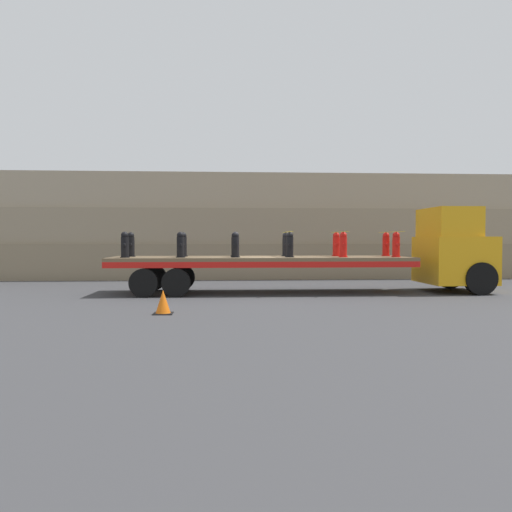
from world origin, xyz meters
TOP-DOWN VIEW (x-y plane):
  - ground_plane at (0.00, 0.00)m, footprint 120.00×120.00m
  - rock_cliff at (0.00, 7.32)m, footprint 60.00×3.30m
  - truck_cab at (7.10, 0.00)m, footprint 2.22×2.66m
  - flatbed_trailer at (-0.79, 0.00)m, footprint 10.61×2.61m
  - fire_hydrant_black_near_0 at (-4.71, -0.55)m, footprint 0.32×0.49m
  - fire_hydrant_black_far_0 at (-4.71, 0.55)m, footprint 0.32×0.49m
  - fire_hydrant_black_near_1 at (-2.82, -0.55)m, footprint 0.32×0.49m
  - fire_hydrant_black_far_1 at (-2.82, 0.55)m, footprint 0.32×0.49m
  - fire_hydrant_black_near_2 at (-0.94, -0.55)m, footprint 0.32×0.49m
  - fire_hydrant_black_far_2 at (-0.94, 0.55)m, footprint 0.32×0.49m
  - fire_hydrant_black_near_3 at (0.94, -0.55)m, footprint 0.32×0.49m
  - fire_hydrant_black_far_3 at (0.94, 0.55)m, footprint 0.32×0.49m
  - fire_hydrant_red_near_4 at (2.82, -0.55)m, footprint 0.32×0.49m
  - fire_hydrant_red_far_4 at (2.82, 0.55)m, footprint 0.32×0.49m
  - fire_hydrant_red_near_5 at (4.71, -0.55)m, footprint 0.32×0.49m
  - fire_hydrant_red_far_5 at (4.71, 0.55)m, footprint 0.32×0.49m
  - cargo_strap_rear at (0.94, 0.00)m, footprint 0.05×2.72m
  - cargo_strap_middle at (2.82, 0.00)m, footprint 0.05×2.72m
  - cargo_strap_front at (4.71, 0.00)m, footprint 0.05×2.72m
  - traffic_cone at (-2.88, -4.95)m, footprint 0.49×0.49m

SIDE VIEW (x-z plane):
  - ground_plane at x=0.00m, z-range 0.00..0.00m
  - traffic_cone at x=-2.88m, z-range -0.01..0.61m
  - flatbed_trailer at x=-0.79m, z-range 0.40..1.69m
  - truck_cab at x=7.10m, z-range -0.03..3.02m
  - fire_hydrant_black_near_0 at x=-4.71m, z-range 1.28..2.16m
  - fire_hydrant_black_far_0 at x=-4.71m, z-range 1.28..2.16m
  - fire_hydrant_black_near_1 at x=-2.82m, z-range 1.28..2.16m
  - fire_hydrant_black_far_1 at x=-2.82m, z-range 1.28..2.16m
  - fire_hydrant_black_near_2 at x=-0.94m, z-range 1.28..2.16m
  - fire_hydrant_black_far_2 at x=-0.94m, z-range 1.28..2.16m
  - fire_hydrant_black_near_3 at x=0.94m, z-range 1.28..2.16m
  - fire_hydrant_black_far_3 at x=0.94m, z-range 1.28..2.16m
  - fire_hydrant_red_near_4 at x=2.82m, z-range 1.28..2.16m
  - fire_hydrant_red_far_4 at x=2.82m, z-range 1.28..2.16m
  - fire_hydrant_red_near_5 at x=4.71m, z-range 1.28..2.16m
  - fire_hydrant_red_far_5 at x=4.71m, z-range 1.28..2.16m
  - cargo_strap_rear at x=0.94m, z-range 2.17..2.18m
  - cargo_strap_middle at x=2.82m, z-range 2.17..2.18m
  - cargo_strap_front at x=4.71m, z-range 2.17..2.18m
  - rock_cliff at x=0.00m, z-range 0.00..5.11m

